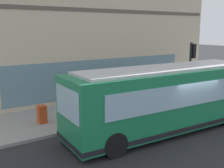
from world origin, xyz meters
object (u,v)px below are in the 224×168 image
pedestrian_walking_along_curb (117,90)px  newspaper_vending_box (42,114)px  fire_hydrant (101,96)px  pedestrian_near_hydrant (183,83)px  traffic_light_near_corner (192,60)px  city_bus_nearside (167,99)px

pedestrian_walking_along_curb → newspaper_vending_box: 5.20m
fire_hydrant → pedestrian_near_hydrant: (-2.08, -5.32, 0.60)m
newspaper_vending_box → pedestrian_walking_along_curb: bearing=-81.0°
fire_hydrant → traffic_light_near_corner: bearing=-120.4°
city_bus_nearside → fire_hydrant: (5.69, 0.16, -1.04)m
fire_hydrant → pedestrian_near_hydrant: pedestrian_near_hydrant is taller
pedestrian_walking_along_curb → pedestrian_near_hydrant: (-1.08, -4.78, 0.09)m
pedestrian_near_hydrant → newspaper_vending_box: bearing=88.5°
city_bus_nearside → pedestrian_near_hydrant: (3.61, -5.16, -0.44)m
fire_hydrant → newspaper_vending_box: bearing=111.6°
traffic_light_near_corner → newspaper_vending_box: bearing=83.3°
pedestrian_walking_along_curb → city_bus_nearside: bearing=175.4°
traffic_light_near_corner → pedestrian_near_hydrant: (0.86, -0.31, -1.68)m
pedestrian_near_hydrant → newspaper_vending_box: 9.91m
traffic_light_near_corner → city_bus_nearside: bearing=119.6°
traffic_light_near_corner → pedestrian_near_hydrant: traffic_light_near_corner is taller
newspaper_vending_box → pedestrian_near_hydrant: bearing=-91.5°
fire_hydrant → pedestrian_walking_along_curb: pedestrian_walking_along_curb is taller
traffic_light_near_corner → newspaper_vending_box: size_ratio=4.21×
pedestrian_walking_along_curb → pedestrian_near_hydrant: size_ratio=0.92×
traffic_light_near_corner → fire_hydrant: (2.94, 5.01, -2.28)m
traffic_light_near_corner → pedestrian_walking_along_curb: 5.18m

